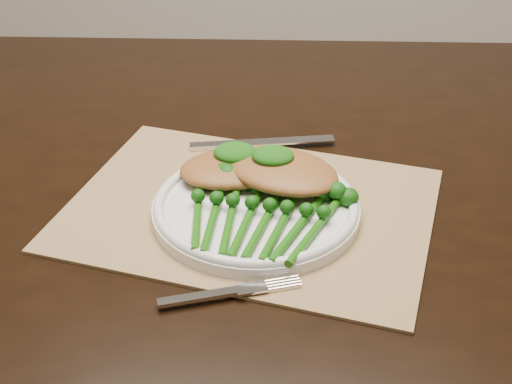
# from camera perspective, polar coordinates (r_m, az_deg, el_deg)

# --- Properties ---
(dining_table) EXTENTS (1.66, 1.02, 0.75)m
(dining_table) POSITION_cam_1_polar(r_m,az_deg,el_deg) (1.17, -1.86, -13.51)
(dining_table) COLOR black
(dining_table) RESTS_ON ground
(placemat) EXTENTS (0.47, 0.38, 0.00)m
(placemat) POSITION_cam_1_polar(r_m,az_deg,el_deg) (0.84, -0.50, -1.34)
(placemat) COLOR #9B7A4F
(placemat) RESTS_ON dining_table
(dinner_plate) EXTENTS (0.24, 0.24, 0.02)m
(dinner_plate) POSITION_cam_1_polar(r_m,az_deg,el_deg) (0.82, 0.00, -1.18)
(dinner_plate) COLOR silver
(dinner_plate) RESTS_ON placemat
(knife) EXTENTS (0.20, 0.06, 0.01)m
(knife) POSITION_cam_1_polar(r_m,az_deg,el_deg) (0.97, -0.62, 3.91)
(knife) COLOR silver
(knife) RESTS_ON placemat
(fork) EXTENTS (0.14, 0.06, 0.00)m
(fork) POSITION_cam_1_polar(r_m,az_deg,el_deg) (0.72, -1.31, -7.85)
(fork) COLOR silver
(fork) RESTS_ON placemat
(chicken_fillet_left) EXTENTS (0.15, 0.13, 0.03)m
(chicken_fillet_left) POSITION_cam_1_polar(r_m,az_deg,el_deg) (0.86, -1.82, 1.92)
(chicken_fillet_left) COLOR #935A2A
(chicken_fillet_left) RESTS_ON dinner_plate
(chicken_fillet_right) EXTENTS (0.17, 0.15, 0.03)m
(chicken_fillet_right) POSITION_cam_1_polar(r_m,az_deg,el_deg) (0.85, 2.05, 1.75)
(chicken_fillet_right) COLOR #935A2A
(chicken_fillet_right) RESTS_ON dinner_plate
(pesto_dollop_left) EXTENTS (0.05, 0.05, 0.02)m
(pesto_dollop_left) POSITION_cam_1_polar(r_m,az_deg,el_deg) (0.87, -1.67, 3.16)
(pesto_dollop_left) COLOR #0E4209
(pesto_dollop_left) RESTS_ON chicken_fillet_left
(pesto_dollop_right) EXTENTS (0.05, 0.04, 0.02)m
(pesto_dollop_right) POSITION_cam_1_polar(r_m,az_deg,el_deg) (0.84, 1.35, 2.91)
(pesto_dollop_right) COLOR #0E4209
(pesto_dollop_right) RESTS_ON chicken_fillet_right
(broccolini_bundle) EXTENTS (0.18, 0.19, 0.04)m
(broccolini_bundle) POSITION_cam_1_polar(r_m,az_deg,el_deg) (0.79, -0.02, -2.31)
(broccolini_bundle) COLOR #18550B
(broccolini_bundle) RESTS_ON dinner_plate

